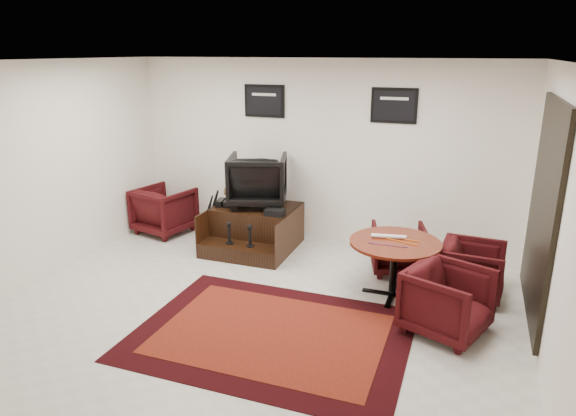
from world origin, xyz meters
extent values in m
plane|color=beige|center=(0.00, 0.00, 0.00)|extent=(6.00, 6.00, 0.00)
cube|color=white|center=(0.00, 2.50, 1.40)|extent=(6.00, 0.02, 2.80)
cube|color=white|center=(0.00, -2.50, 1.40)|extent=(6.00, 0.02, 2.80)
cube|color=white|center=(-3.00, 0.00, 1.40)|extent=(0.02, 5.00, 2.80)
cube|color=white|center=(3.00, 0.00, 1.40)|extent=(0.02, 5.00, 2.80)
cube|color=white|center=(0.00, 0.00, 2.80)|extent=(6.00, 5.00, 0.02)
cube|color=black|center=(2.97, 0.70, 1.30)|extent=(0.05, 1.90, 2.30)
cube|color=black|center=(2.96, 0.70, 1.30)|extent=(0.02, 1.72, 2.12)
cube|color=black|center=(2.97, 0.70, 1.30)|extent=(0.03, 0.05, 2.12)
cube|color=black|center=(-0.90, 2.48, 2.15)|extent=(0.66, 0.03, 0.50)
cube|color=black|center=(-0.90, 2.46, 2.15)|extent=(0.58, 0.01, 0.42)
cube|color=silver|center=(-0.90, 2.46, 2.25)|extent=(0.40, 0.00, 0.04)
cube|color=black|center=(1.10, 2.48, 2.15)|extent=(0.66, 0.03, 0.50)
cube|color=black|center=(1.10, 2.46, 2.15)|extent=(0.58, 0.01, 0.42)
cube|color=silver|center=(1.10, 2.46, 2.25)|extent=(0.40, 0.00, 0.04)
cube|color=black|center=(0.40, -0.51, 0.00)|extent=(2.86, 2.15, 0.01)
cube|color=#4F150B|center=(0.40, -0.51, 0.01)|extent=(2.35, 1.64, 0.01)
cube|color=black|center=(-0.79, 1.86, 0.32)|extent=(1.22, 0.91, 0.63)
cube|color=black|center=(-0.79, 1.23, 0.11)|extent=(1.22, 0.36, 0.23)
cube|color=black|center=(-1.40, 1.68, 0.32)|extent=(0.02, 1.27, 0.63)
cube|color=black|center=(-0.18, 1.68, 0.32)|extent=(0.02, 1.27, 0.63)
cylinder|color=black|center=(-0.95, 1.23, 0.24)|extent=(0.11, 0.11, 0.02)
cylinder|color=black|center=(-0.95, 1.23, 0.37)|extent=(0.04, 0.04, 0.24)
sphere|color=black|center=(-0.95, 1.23, 0.52)|extent=(0.07, 0.07, 0.07)
cylinder|color=black|center=(-0.63, 1.23, 0.24)|extent=(0.11, 0.11, 0.02)
cylinder|color=black|center=(-0.63, 1.23, 0.37)|extent=(0.04, 0.04, 0.24)
sphere|color=black|center=(-0.63, 1.23, 0.52)|extent=(0.07, 0.07, 0.07)
imported|color=black|center=(-0.79, 1.91, 1.07)|extent=(1.04, 1.00, 0.87)
cube|color=black|center=(-1.32, 1.69, 0.68)|extent=(0.14, 0.27, 0.09)
cube|color=black|center=(-1.20, 1.71, 0.68)|extent=(0.14, 0.27, 0.09)
cube|color=black|center=(-0.36, 1.51, 0.68)|extent=(0.28, 0.20, 0.09)
imported|color=black|center=(-2.46, 1.88, 0.42)|extent=(0.96, 0.92, 0.84)
cylinder|color=#4D130B|center=(1.46, 0.84, 0.70)|extent=(1.09, 1.09, 0.03)
cylinder|color=black|center=(1.46, 0.84, 0.36)|extent=(0.09, 0.09, 0.64)
cube|color=black|center=(1.46, 0.84, 0.01)|extent=(0.73, 0.06, 0.03)
cube|color=black|center=(1.46, 0.84, 0.01)|extent=(0.06, 0.73, 0.03)
imported|color=black|center=(1.40, 1.61, 0.36)|extent=(0.84, 0.81, 0.72)
imported|color=black|center=(2.36, 1.18, 0.37)|extent=(0.73, 0.77, 0.75)
imported|color=black|center=(2.13, 0.17, 0.40)|extent=(0.96, 0.99, 0.80)
cylinder|color=silver|center=(1.36, 0.92, 0.74)|extent=(0.42, 0.13, 0.05)
cylinder|color=#D4600B|center=(1.52, 0.84, 0.72)|extent=(0.43, 0.14, 0.01)
cylinder|color=#D4600B|center=(1.52, 0.94, 0.72)|extent=(0.45, 0.08, 0.01)
cylinder|color=#4C1933|center=(1.22, 0.67, 0.72)|extent=(0.10, 0.02, 0.01)
cylinder|color=#4C1933|center=(1.28, 0.67, 0.72)|extent=(0.10, 0.02, 0.01)
cylinder|color=#4C1933|center=(1.34, 0.67, 0.72)|extent=(0.10, 0.02, 0.01)
cylinder|color=#4C1933|center=(1.40, 0.67, 0.72)|extent=(0.10, 0.02, 0.01)
cylinder|color=#4C1933|center=(1.46, 0.67, 0.72)|extent=(0.10, 0.02, 0.01)
cylinder|color=#4C1933|center=(1.52, 0.67, 0.72)|extent=(0.10, 0.02, 0.01)
cylinder|color=#4C1933|center=(1.58, 0.67, 0.72)|extent=(0.10, 0.02, 0.01)
camera|label=1|loc=(2.22, -5.00, 2.91)|focal=32.00mm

